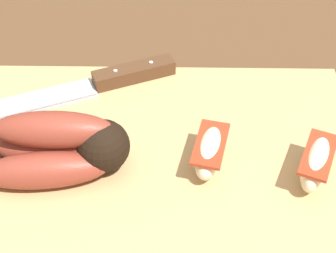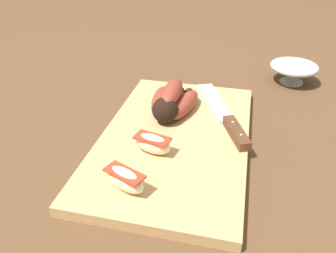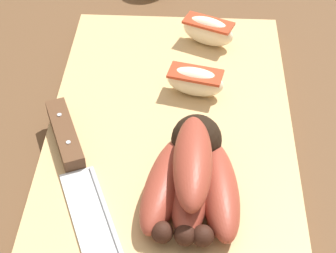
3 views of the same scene
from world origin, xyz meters
name	(u,v)px [view 3 (image 3 of 3)]	position (x,y,z in m)	size (l,w,h in m)	color
ground_plane	(169,156)	(0.00, 0.00, 0.00)	(6.00, 6.00, 0.00)	brown
cutting_board	(167,137)	(-0.02, 0.00, 0.01)	(0.46, 0.28, 0.02)	tan
banana_bunch	(192,174)	(0.06, 0.03, 0.05)	(0.15, 0.11, 0.06)	black
chefs_knife	(76,167)	(0.04, -0.09, 0.03)	(0.27, 0.14, 0.02)	silver
apple_wedge_near	(208,31)	(-0.19, 0.04, 0.04)	(0.05, 0.07, 0.04)	#F4E5C1
apple_wedge_middle	(195,81)	(-0.08, 0.03, 0.04)	(0.04, 0.07, 0.04)	#F4E5C1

